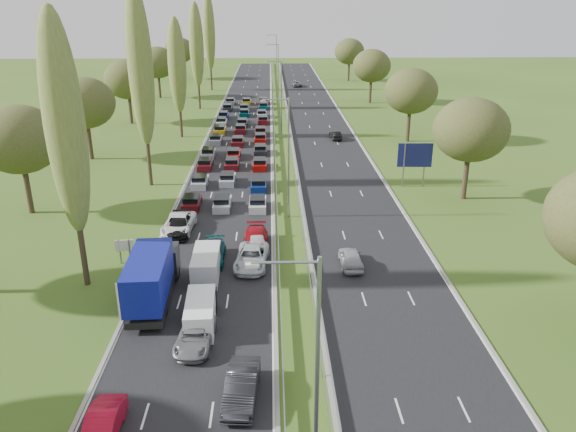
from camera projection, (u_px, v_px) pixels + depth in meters
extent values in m
plane|color=#38561A|center=(281.00, 135.00, 91.37)|extent=(260.00, 260.00, 0.00)
cube|color=black|center=(241.00, 132.00, 93.51)|extent=(10.50, 215.00, 0.04)
cube|color=black|center=(321.00, 131.00, 93.89)|extent=(10.50, 215.00, 0.04)
cube|color=gray|center=(274.00, 128.00, 93.47)|extent=(0.06, 215.00, 0.32)
cube|color=gray|center=(288.00, 128.00, 93.54)|extent=(0.06, 215.00, 0.32)
cylinder|color=gray|center=(317.00, 395.00, 22.06)|extent=(0.18, 0.18, 12.00)
cylinder|color=gray|center=(289.00, 159.00, 54.70)|extent=(0.18, 0.18, 12.00)
cylinder|color=gray|center=(282.00, 100.00, 87.35)|extent=(0.18, 0.18, 12.00)
cylinder|color=gray|center=(278.00, 73.00, 119.99)|extent=(0.18, 0.18, 12.00)
cylinder|color=gray|center=(276.00, 57.00, 152.63)|extent=(0.18, 0.18, 12.00)
cylinder|color=#2D2116|center=(82.00, 241.00, 42.05)|extent=(0.44, 0.44, 7.20)
ellipsoid|color=#5B6A2D|center=(65.00, 125.00, 38.89)|extent=(2.80, 2.80, 16.00)
cylinder|color=#2D2116|center=(148.00, 152.00, 65.24)|extent=(0.44, 0.44, 7.92)
ellipsoid|color=#5B6A2D|center=(140.00, 67.00, 61.76)|extent=(2.80, 2.80, 17.60)
cylinder|color=#2D2116|center=(181.00, 117.00, 88.81)|extent=(0.44, 0.44, 6.48)
ellipsoid|color=#5B6A2D|center=(177.00, 65.00, 85.96)|extent=(2.80, 2.80, 14.40)
cylinder|color=#2D2116|center=(199.00, 91.00, 112.00)|extent=(0.44, 0.44, 7.20)
ellipsoid|color=#5B6A2D|center=(196.00, 45.00, 108.83)|extent=(2.80, 2.80, 16.00)
cylinder|color=#2D2116|center=(211.00, 74.00, 135.18)|extent=(0.44, 0.44, 7.92)
ellipsoid|color=#5B6A2D|center=(209.00, 31.00, 131.70)|extent=(2.80, 2.80, 17.60)
cylinder|color=#2D2116|center=(28.00, 190.00, 57.10)|extent=(0.56, 0.56, 4.84)
ellipsoid|color=#38471E|center=(19.00, 139.00, 55.20)|extent=(8.00, 8.00, 6.80)
cylinder|color=#2D2116|center=(90.00, 142.00, 76.69)|extent=(0.56, 0.56, 4.84)
ellipsoid|color=#38471E|center=(85.00, 103.00, 74.79)|extent=(8.00, 8.00, 6.80)
cylinder|color=#2D2116|center=(130.00, 110.00, 99.07)|extent=(0.56, 0.56, 4.84)
ellipsoid|color=#38471E|center=(127.00, 79.00, 97.17)|extent=(8.00, 8.00, 6.80)
cylinder|color=#2D2116|center=(159.00, 87.00, 125.18)|extent=(0.56, 0.56, 4.84)
ellipsoid|color=#38471E|center=(158.00, 62.00, 123.28)|extent=(8.00, 8.00, 6.80)
cylinder|color=#2D2116|center=(181.00, 70.00, 155.02)|extent=(0.56, 0.56, 4.84)
ellipsoid|color=#38471E|center=(179.00, 50.00, 153.12)|extent=(8.00, 8.00, 6.80)
cylinder|color=#2D2116|center=(465.00, 177.00, 61.21)|extent=(0.56, 0.56, 4.84)
ellipsoid|color=#38471E|center=(471.00, 130.00, 59.31)|extent=(8.00, 8.00, 6.80)
cylinder|color=#2D2116|center=(408.00, 126.00, 86.39)|extent=(0.56, 0.56, 4.84)
ellipsoid|color=#38471E|center=(411.00, 91.00, 84.49)|extent=(8.00, 8.00, 6.80)
cylinder|color=#2D2116|center=(370.00, 91.00, 119.03)|extent=(0.56, 0.56, 4.84)
ellipsoid|color=#38471E|center=(372.00, 66.00, 117.13)|extent=(8.00, 8.00, 6.80)
cylinder|color=#2D2116|center=(349.00, 72.00, 151.67)|extent=(0.56, 0.56, 4.84)
ellipsoid|color=#38471E|center=(349.00, 51.00, 149.77)|extent=(8.00, 8.00, 6.80)
cube|color=#590F14|center=(192.00, 204.00, 59.21)|extent=(1.75, 4.00, 0.80)
cube|color=#B2B7BC|center=(200.00, 183.00, 66.00)|extent=(1.75, 4.00, 0.80)
cube|color=#590F14|center=(205.00, 165.00, 72.95)|extent=(1.75, 4.00, 0.80)
cube|color=#B2B7BC|center=(209.00, 154.00, 78.15)|extent=(1.75, 4.00, 0.80)
cube|color=slate|center=(216.00, 140.00, 85.81)|extent=(1.75, 4.00, 0.80)
cube|color=#BF990C|center=(220.00, 131.00, 92.08)|extent=(1.75, 4.00, 0.80)
cube|color=silver|center=(222.00, 123.00, 98.36)|extent=(1.75, 4.00, 0.80)
cube|color=navy|center=(224.00, 116.00, 103.73)|extent=(1.75, 4.00, 0.80)
cube|color=black|center=(228.00, 109.00, 111.05)|extent=(1.75, 4.00, 0.80)
cube|color=slate|center=(230.00, 102.00, 117.80)|extent=(1.75, 4.00, 0.80)
cube|color=#B2B7BC|center=(222.00, 204.00, 58.96)|extent=(1.75, 4.00, 0.80)
cube|color=#B2B7BC|center=(228.00, 180.00, 66.93)|extent=(1.75, 4.00, 0.80)
cube|color=#590F14|center=(232.00, 165.00, 73.21)|extent=(1.75, 4.00, 0.80)
cube|color=#A50C0A|center=(234.00, 155.00, 77.74)|extent=(1.75, 4.00, 0.80)
cube|color=#590F14|center=(238.00, 142.00, 84.66)|extent=(1.75, 4.00, 0.80)
cube|color=#590F14|center=(241.00, 130.00, 92.81)|extent=(1.75, 4.00, 0.80)
cube|color=black|center=(242.00, 124.00, 97.43)|extent=(1.75, 4.00, 0.80)
cube|color=#053F4C|center=(245.00, 114.00, 105.89)|extent=(1.75, 4.00, 0.80)
cube|color=#053F4C|center=(244.00, 109.00, 110.79)|extent=(1.75, 4.00, 0.80)
cube|color=#BF990C|center=(247.00, 102.00, 117.71)|extent=(1.75, 4.00, 0.80)
cube|color=silver|center=(258.00, 205.00, 58.85)|extent=(1.75, 4.00, 0.80)
cube|color=navy|center=(259.00, 186.00, 64.94)|extent=(1.75, 4.00, 0.80)
cube|color=#A50C0A|center=(260.00, 165.00, 73.04)|extent=(1.75, 4.00, 0.80)
cube|color=black|center=(260.00, 151.00, 79.92)|extent=(1.75, 4.00, 0.80)
cube|color=#A50C0A|center=(260.00, 139.00, 86.61)|extent=(1.75, 4.00, 0.80)
cube|color=#590F14|center=(260.00, 132.00, 91.05)|extent=(1.75, 4.00, 0.80)
cube|color=#590F14|center=(263.00, 121.00, 99.69)|extent=(1.75, 4.00, 0.80)
cube|color=#B2B7BC|center=(262.00, 115.00, 104.95)|extent=(1.75, 4.00, 0.80)
cube|color=#053F4C|center=(264.00, 107.00, 112.90)|extent=(1.75, 4.00, 0.80)
cube|color=#A50C0A|center=(263.00, 102.00, 118.35)|extent=(1.75, 4.00, 0.80)
imported|color=#AD0A24|center=(102.00, 427.00, 27.83)|extent=(1.59, 4.38, 1.44)
imported|color=white|center=(179.00, 224.00, 52.89)|extent=(2.91, 5.80, 1.58)
imported|color=black|center=(179.00, 226.00, 52.45)|extent=(2.19, 5.20, 1.50)
imported|color=slate|center=(195.00, 336.00, 35.43)|extent=(2.48, 4.92, 1.33)
imported|color=#054A52|center=(213.00, 253.00, 46.94)|extent=(1.97, 4.79, 1.39)
imported|color=black|center=(242.00, 387.00, 30.59)|extent=(2.03, 4.96, 1.60)
imported|color=silver|center=(252.00, 257.00, 46.03)|extent=(2.99, 5.71, 1.53)
imported|color=#9B0913|center=(256.00, 239.00, 49.56)|extent=(2.14, 5.21, 1.51)
imported|color=silver|center=(257.00, 243.00, 48.87)|extent=(2.01, 4.39, 1.46)
imported|color=#9EA1A7|center=(351.00, 258.00, 45.99)|extent=(1.75, 4.31, 1.47)
imported|color=black|center=(335.00, 135.00, 88.16)|extent=(1.69, 4.05, 1.30)
imported|color=slate|center=(297.00, 84.00, 142.21)|extent=(2.49, 4.96, 1.35)
cube|color=black|center=(154.00, 292.00, 40.74)|extent=(2.49, 9.33, 0.50)
cube|color=navy|center=(149.00, 276.00, 39.00)|extent=(2.59, 7.05, 2.74)
cube|color=silver|center=(138.00, 301.00, 35.74)|extent=(2.53, 0.06, 2.64)
cube|color=black|center=(162.00, 260.00, 43.72)|extent=(2.53, 2.28, 2.20)
cylinder|color=black|center=(163.00, 273.00, 44.04)|extent=(2.18, 1.00, 1.00)
cylinder|color=black|center=(144.00, 319.00, 37.58)|extent=(2.18, 1.00, 1.00)
cube|color=white|center=(200.00, 313.00, 37.40)|extent=(1.87, 4.69, 1.87)
cube|color=black|center=(204.00, 299.00, 39.36)|extent=(1.83, 0.75, 1.50)
cylinder|color=black|center=(192.00, 310.00, 39.01)|extent=(0.23, 0.64, 0.64)
cylinder|color=black|center=(211.00, 334.00, 36.26)|extent=(0.23, 0.64, 0.64)
cube|color=silver|center=(206.00, 265.00, 44.10)|extent=(2.01, 5.03, 2.01)
cube|color=black|center=(209.00, 254.00, 46.20)|extent=(1.96, 0.81, 1.61)
cylinder|color=black|center=(198.00, 264.00, 45.84)|extent=(0.25, 0.68, 0.68)
cylinder|color=black|center=(216.00, 282.00, 42.88)|extent=(0.25, 0.68, 0.68)
cylinder|color=gray|center=(120.00, 252.00, 46.42)|extent=(0.16, 0.16, 2.10)
cylinder|color=gray|center=(130.00, 252.00, 46.44)|extent=(0.16, 0.16, 2.10)
cube|color=white|center=(124.00, 246.00, 46.24)|extent=(1.50, 0.20, 1.00)
cylinder|color=gray|center=(404.00, 165.00, 65.06)|extent=(0.16, 0.16, 5.20)
cylinder|color=gray|center=(424.00, 165.00, 65.13)|extent=(0.16, 0.16, 5.20)
cube|color=navy|center=(415.00, 155.00, 64.66)|extent=(4.00, 0.25, 2.80)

